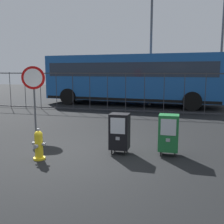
{
  "coord_description": "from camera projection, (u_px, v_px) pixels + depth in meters",
  "views": [
    {
      "loc": [
        2.2,
        -6.12,
        2.08
      ],
      "look_at": [
        0.3,
        1.2,
        0.9
      ],
      "focal_mm": 42.53,
      "sensor_mm": 36.0,
      "label": 1
    }
  ],
  "objects": [
    {
      "name": "street_light_far_right",
      "position": [
        151.0,
        30.0,
        15.61
      ],
      "size": [
        0.32,
        0.32,
        7.76
      ],
      "color": "#4C4F54",
      "rests_on": "ground_plane"
    },
    {
      "name": "newspaper_box_secondary",
      "position": [
        169.0,
        133.0,
        6.52
      ],
      "size": [
        0.48,
        0.42,
        1.02
      ],
      "color": "black",
      "rests_on": "ground_plane"
    },
    {
      "name": "ground_plane",
      "position": [
        89.0,
        154.0,
        6.72
      ],
      "size": [
        60.0,
        60.0,
        0.0
      ],
      "primitive_type": "plane",
      "color": "black"
    },
    {
      "name": "fence_barrier",
      "position": [
        135.0,
        92.0,
        13.16
      ],
      "size": [
        18.03,
        0.04,
        2.0
      ],
      "color": "#2D2D33",
      "rests_on": "ground_plane"
    },
    {
      "name": "stop_sign",
      "position": [
        34.0,
        85.0,
        8.77
      ],
      "size": [
        0.71,
        0.31,
        2.23
      ],
      "color": "#4C4F54",
      "rests_on": "ground_plane"
    },
    {
      "name": "street_light_far_left",
      "position": [
        223.0,
        26.0,
        16.29
      ],
      "size": [
        0.32,
        0.32,
        8.46
      ],
      "color": "#4C4F54",
      "rests_on": "ground_plane"
    },
    {
      "name": "bus_far",
      "position": [
        129.0,
        76.0,
        20.79
      ],
      "size": [
        10.75,
        3.97,
        3.0
      ],
      "rotation": [
        0.0,
        0.0,
        -0.14
      ],
      "color": "#19519E",
      "rests_on": "ground_plane"
    },
    {
      "name": "bus_near",
      "position": [
        131.0,
        77.0,
        16.11
      ],
      "size": [
        10.68,
        3.52,
        3.0
      ],
      "rotation": [
        0.0,
        0.0,
        -0.09
      ],
      "color": "#19519E",
      "rests_on": "ground_plane"
    },
    {
      "name": "newspaper_box_primary",
      "position": [
        120.0,
        131.0,
        6.67
      ],
      "size": [
        0.48,
        0.42,
        1.02
      ],
      "color": "black",
      "rests_on": "ground_plane"
    },
    {
      "name": "fire_hydrant",
      "position": [
        39.0,
        145.0,
        6.23
      ],
      "size": [
        0.33,
        0.32,
        0.75
      ],
      "color": "yellow",
      "rests_on": "ground_plane"
    }
  ]
}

